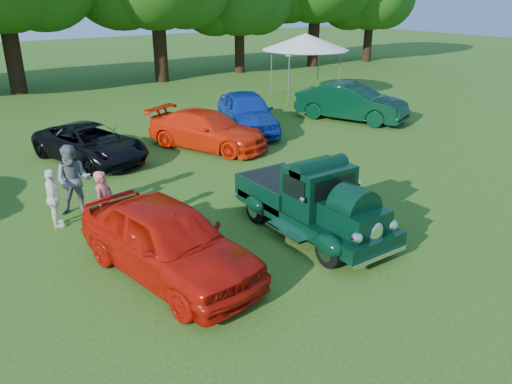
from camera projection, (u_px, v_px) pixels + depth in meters
ground at (277, 250)px, 11.73m from camera, size 120.00×120.00×0.00m
hero_pickup at (312, 203)px, 12.35m from camera, size 2.16×4.63×1.81m
red_convertible at (168, 240)px, 10.46m from camera, size 2.74×5.01×1.62m
back_car_black at (90, 143)px, 17.67m from camera, size 3.42×5.11×1.30m
back_car_orange at (208, 130)px, 19.14m from camera, size 3.90×5.26×1.42m
back_car_blue at (247, 112)px, 21.37m from camera, size 3.64×5.35×1.69m
back_car_green at (351, 102)px, 23.24m from camera, size 3.66×5.41×1.69m
spectator_pink at (105, 204)px, 12.15m from camera, size 0.73×0.71×1.68m
spectator_grey at (74, 180)px, 13.28m from camera, size 1.18×1.09×1.94m
spectator_white at (53, 198)px, 12.63m from camera, size 0.53×0.96×1.56m
canopy_tent at (305, 42)px, 27.09m from camera, size 5.96×5.96×3.54m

